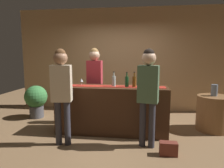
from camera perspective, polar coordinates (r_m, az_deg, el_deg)
ground_plane at (r=4.35m, az=-0.05°, el=-13.32°), size 10.00×10.00×0.00m
back_wall at (r=5.93m, az=2.47°, el=6.80°), size 6.00×0.12×2.90m
bar_counter at (r=4.20m, az=-0.05°, el=-7.20°), size 2.23×0.60×0.96m
counter_runner_cloth at (r=4.09m, az=-0.06°, el=-0.65°), size 2.12×0.28×0.01m
wine_bottle_amber at (r=4.02m, az=6.24°, el=0.73°), size 0.07×0.07×0.30m
wine_bottle_green at (r=4.00m, az=4.17°, el=0.72°), size 0.07×0.07×0.30m
wine_bottle_clear at (r=4.07m, az=0.51°, el=0.88°), size 0.07×0.07×0.30m
wine_glass_near_customer at (r=4.08m, az=8.95°, el=0.68°), size 0.07×0.07×0.14m
wine_glass_mid_counter at (r=4.26m, az=-8.55°, el=1.01°), size 0.07×0.07×0.14m
bartender at (r=4.73m, az=-4.89°, el=2.03°), size 0.35×0.24×1.75m
customer_sipping at (r=3.47m, az=10.09°, el=-0.96°), size 0.37×0.27×1.70m
customer_browsing at (r=3.61m, az=-13.97°, el=-0.72°), size 0.37×0.25×1.70m
round_side_table at (r=4.85m, az=26.52°, el=-7.32°), size 0.68×0.68×0.74m
vase_on_side_table at (r=4.76m, az=26.74°, el=-1.56°), size 0.13×0.13×0.24m
potted_plant_tall at (r=5.53m, az=-20.51°, el=-4.00°), size 0.56×0.56×0.83m
handbag at (r=3.52m, az=15.53°, el=-17.06°), size 0.28×0.14×0.22m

